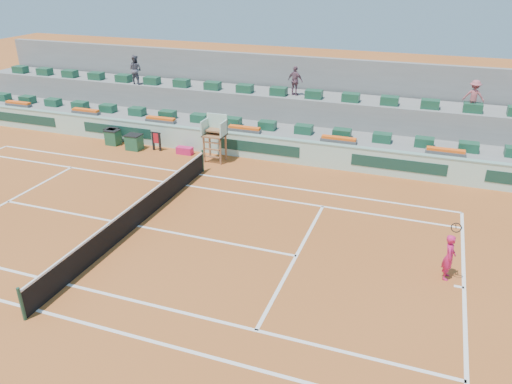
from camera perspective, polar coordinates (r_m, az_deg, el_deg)
ground at (r=19.96m, az=-13.39°, el=-3.80°), size 90.00×90.00×0.00m
seating_tier_lower at (r=28.48m, az=-1.97°, el=6.97°), size 36.00×4.00×1.20m
seating_tier_upper at (r=29.70m, az=-0.83°, el=9.15°), size 36.00×2.40×2.60m
stadium_back_wall at (r=30.93m, az=0.23°, el=11.51°), size 36.00×0.40×4.40m
player_bag at (r=26.89m, az=-8.15°, el=4.71°), size 0.87×0.39×0.39m
spectator_left at (r=31.58m, az=-13.62°, el=13.44°), size 0.89×0.73×1.71m
spectator_mid at (r=28.05m, az=4.51°, el=12.55°), size 1.01×0.64×1.59m
spectator_right at (r=26.98m, az=23.64°, el=10.03°), size 1.06×0.69×1.55m
court_lines at (r=19.96m, az=-13.39°, el=-3.79°), size 23.89×11.09×0.01m
tennis_net at (r=19.72m, az=-13.54°, el=-2.46°), size 0.10×11.97×1.10m
advertising_hoarding at (r=26.53m, az=-3.69°, el=5.64°), size 36.00×0.34×1.26m
umpire_chair at (r=25.39m, az=-4.69°, el=6.88°), size 1.10×0.90×2.40m
seat_row_lower at (r=27.44m, az=-2.69°, el=8.05°), size 32.90×0.60×0.44m
seat_row_upper at (r=28.78m, az=-1.28°, el=11.75°), size 32.90×0.60×0.44m
flower_planters at (r=27.36m, az=-6.26°, el=7.69°), size 26.80×0.36×0.28m
drink_cooler_a at (r=28.03m, az=-13.76°, el=5.57°), size 0.83×0.72×0.84m
drink_cooler_b at (r=29.12m, az=-16.04°, el=6.04°), size 0.75×0.65×0.84m
drink_cooler_c at (r=29.43m, az=-16.14°, el=6.22°), size 0.68×0.59×0.84m
towel_rack at (r=27.55m, az=-11.33°, el=5.87°), size 0.57×0.10×1.03m
tennis_player at (r=17.17m, az=21.21°, el=-6.91°), size 0.40×0.86×2.28m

